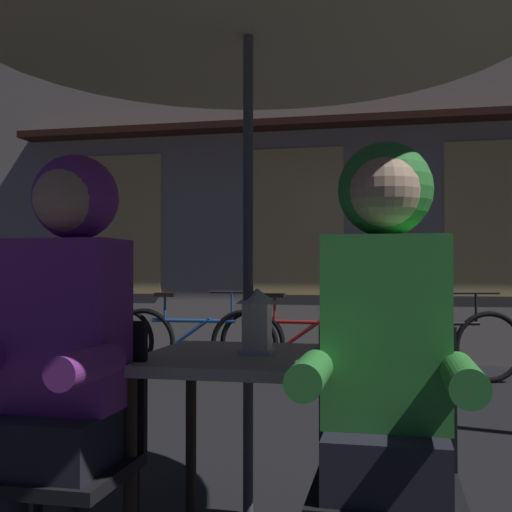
{
  "coord_description": "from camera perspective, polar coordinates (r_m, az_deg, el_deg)",
  "views": [
    {
      "loc": [
        0.5,
        -2.2,
        1.04
      ],
      "look_at": [
        0.0,
        0.13,
        1.09
      ],
      "focal_mm": 44.75,
      "sensor_mm": 36.0,
      "label": 1
    }
  ],
  "objects": [
    {
      "name": "chair_right",
      "position": [
        1.91,
        11.58,
        -17.88
      ],
      "size": [
        0.4,
        0.4,
        0.87
      ],
      "color": "black",
      "rests_on": "ground_plane"
    },
    {
      "name": "person_left_hooded",
      "position": [
        2.03,
        -16.88,
        -6.55
      ],
      "size": [
        0.45,
        0.56,
        1.4
      ],
      "color": "black",
      "rests_on": "ground_plane"
    },
    {
      "name": "person_right_hooded",
      "position": [
        1.78,
        11.51,
        -7.33
      ],
      "size": [
        0.45,
        0.56,
        1.4
      ],
      "color": "black",
      "rests_on": "ground_plane"
    },
    {
      "name": "bicycle_second",
      "position": [
        6.26,
        -5.69,
        -7.58
      ],
      "size": [
        1.68,
        0.09,
        0.84
      ],
      "color": "black",
      "rests_on": "ground_plane"
    },
    {
      "name": "shopfront_building",
      "position": [
        7.87,
        12.11,
        13.91
      ],
      "size": [
        10.0,
        0.93,
        6.2
      ],
      "color": "#9E9389",
      "rests_on": "ground_plane"
    },
    {
      "name": "chair_left",
      "position": [
        2.14,
        -16.18,
        -15.97
      ],
      "size": [
        0.4,
        0.4,
        0.87
      ],
      "color": "black",
      "rests_on": "ground_plane"
    },
    {
      "name": "cafe_table",
      "position": [
        2.29,
        -0.71,
        -11.27
      ],
      "size": [
        0.72,
        0.72,
        0.74
      ],
      "color": "#B2AD9E",
      "rests_on": "ground_plane"
    },
    {
      "name": "lantern",
      "position": [
        2.26,
        0.1,
        -5.69
      ],
      "size": [
        0.11,
        0.11,
        0.23
      ],
      "color": "white",
      "rests_on": "cafe_table"
    },
    {
      "name": "bicycle_third",
      "position": [
        6.07,
        4.26,
        -7.78
      ],
      "size": [
        1.68,
        0.22,
        0.84
      ],
      "color": "black",
      "rests_on": "ground_plane"
    },
    {
      "name": "bicycle_nearest",
      "position": [
        6.86,
        -15.42,
        -6.98
      ],
      "size": [
        1.67,
        0.24,
        0.84
      ],
      "color": "black",
      "rests_on": "ground_plane"
    },
    {
      "name": "bicycle_fourth",
      "position": [
        6.11,
        15.64,
        -7.69
      ],
      "size": [
        1.64,
        0.46,
        0.84
      ],
      "color": "black",
      "rests_on": "ground_plane"
    }
  ]
}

